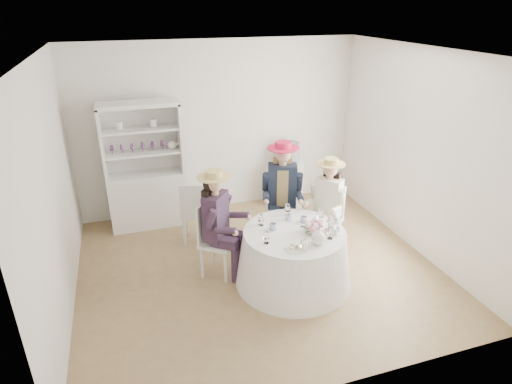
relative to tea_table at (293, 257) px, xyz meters
name	(u,v)px	position (x,y,z in m)	size (l,w,h in m)	color
ground	(258,268)	(-0.32, 0.39, -0.35)	(4.50, 4.50, 0.00)	olive
ceiling	(259,53)	(-0.32, 0.39, 2.35)	(4.50, 4.50, 0.00)	white
wall_back	(220,128)	(-0.32, 2.39, 1.00)	(4.50, 4.50, 0.00)	silver
wall_front	(339,262)	(-0.32, -1.61, 1.00)	(4.50, 4.50, 0.00)	silver
wall_left	(52,197)	(-2.57, 0.39, 1.00)	(4.50, 4.50, 0.00)	silver
wall_right	(419,153)	(1.93, 0.39, 1.00)	(4.50, 4.50, 0.00)	silver
tea_table	(293,257)	(0.00, 0.00, 0.00)	(1.42, 1.42, 0.70)	white
hutch	(147,183)	(-1.55, 2.08, 0.33)	(1.16, 0.49, 1.91)	silver
side_table	(289,183)	(0.78, 2.13, 0.02)	(0.48, 0.48, 0.74)	silver
hatbox	(290,153)	(0.78, 2.13, 0.56)	(0.34, 0.34, 0.34)	black
guest_left	(218,218)	(-0.83, 0.44, 0.45)	(0.61, 0.58, 1.41)	silver
guest_mid	(282,188)	(0.19, 0.92, 0.51)	(0.57, 0.62, 1.51)	silver
guest_right	(328,200)	(0.72, 0.59, 0.40)	(0.57, 0.55, 1.33)	silver
spare_chair	(195,211)	(-0.97, 1.29, 0.16)	(0.48, 0.48, 0.94)	silver
teacup_a	(273,227)	(-0.23, 0.13, 0.39)	(0.09, 0.09, 0.07)	white
teacup_b	(288,217)	(0.04, 0.30, 0.39)	(0.07, 0.07, 0.07)	white
teacup_c	(304,220)	(0.20, 0.19, 0.39)	(0.08, 0.08, 0.07)	white
flower_bowl	(311,231)	(0.18, -0.08, 0.38)	(0.19, 0.19, 0.05)	white
flower_arrangement	(312,225)	(0.20, -0.07, 0.45)	(0.19, 0.19, 0.07)	pink
table_teapot	(318,238)	(0.15, -0.34, 0.43)	(0.23, 0.16, 0.17)	white
sandwich_plate	(296,247)	(-0.13, -0.35, 0.37)	(0.24, 0.24, 0.05)	white
cupcake_stand	(333,226)	(0.42, -0.15, 0.43)	(0.22, 0.22, 0.21)	white
stemware_set	(295,226)	(0.00, 0.00, 0.43)	(0.89, 0.92, 0.15)	white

